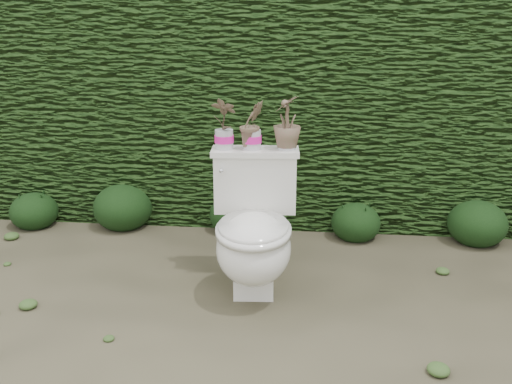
# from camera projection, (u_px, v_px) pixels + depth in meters

# --- Properties ---
(ground) EXTENTS (60.00, 60.00, 0.00)m
(ground) POSITION_uv_depth(u_px,v_px,m) (213.00, 303.00, 3.13)
(ground) COLOR brown
(ground) RESTS_ON ground
(hedge) EXTENTS (8.00, 1.00, 1.60)m
(hedge) POSITION_uv_depth(u_px,v_px,m) (246.00, 108.00, 4.39)
(hedge) COLOR #2C501A
(hedge) RESTS_ON ground
(toilet) EXTENTS (0.51, 0.71, 0.78)m
(toilet) POSITION_uv_depth(u_px,v_px,m) (254.00, 233.00, 3.16)
(toilet) COLOR white
(toilet) RESTS_ON ground
(potted_plant_left) EXTENTS (0.17, 0.14, 0.28)m
(potted_plant_left) POSITION_uv_depth(u_px,v_px,m) (224.00, 125.00, 3.21)
(potted_plant_left) COLOR #237331
(potted_plant_left) RESTS_ON toilet
(potted_plant_center) EXTENTS (0.18, 0.18, 0.26)m
(potted_plant_center) POSITION_uv_depth(u_px,v_px,m) (252.00, 126.00, 3.21)
(potted_plant_center) COLOR #237331
(potted_plant_center) RESTS_ON toilet
(potted_plant_right) EXTENTS (0.19, 0.19, 0.29)m
(potted_plant_right) POSITION_uv_depth(u_px,v_px,m) (287.00, 124.00, 3.20)
(potted_plant_right) COLOR #237331
(potted_plant_right) RESTS_ON toilet
(liriope_clump_1) EXTENTS (0.35, 0.35, 0.28)m
(liriope_clump_1) POSITION_uv_depth(u_px,v_px,m) (34.00, 208.00, 4.19)
(liriope_clump_1) COLOR #193512
(liriope_clump_1) RESTS_ON ground
(liriope_clump_2) EXTENTS (0.43, 0.43, 0.35)m
(liriope_clump_2) POSITION_uv_depth(u_px,v_px,m) (123.00, 204.00, 4.17)
(liriope_clump_2) COLOR #193512
(liriope_clump_2) RESTS_ON ground
(liriope_clump_3) EXTENTS (0.36, 0.36, 0.29)m
(liriope_clump_3) POSITION_uv_depth(u_px,v_px,m) (234.00, 211.00, 4.11)
(liriope_clump_3) COLOR #193512
(liriope_clump_3) RESTS_ON ground
(liriope_clump_4) EXTENTS (0.34, 0.34, 0.28)m
(liriope_clump_4) POSITION_uv_depth(u_px,v_px,m) (356.00, 219.00, 3.97)
(liriope_clump_4) COLOR #193512
(liriope_clump_4) RESTS_ON ground
(liriope_clump_5) EXTENTS (0.40, 0.40, 0.32)m
(liriope_clump_5) POSITION_uv_depth(u_px,v_px,m) (478.00, 220.00, 3.90)
(liriope_clump_5) COLOR #193512
(liriope_clump_5) RESTS_ON ground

